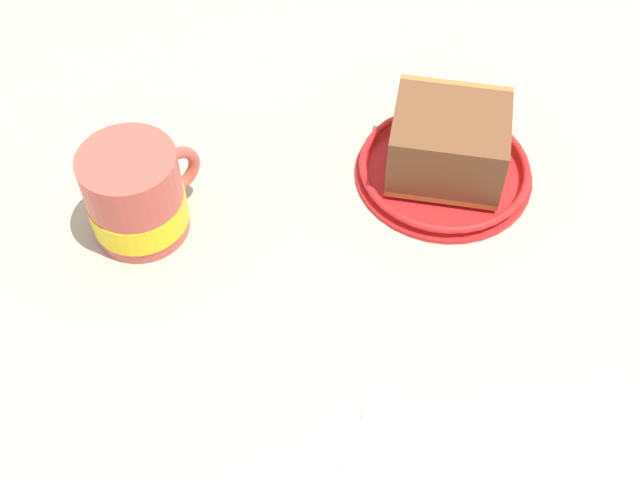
# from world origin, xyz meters

# --- Properties ---
(ground_plane) EXTENTS (1.51, 1.51, 0.04)m
(ground_plane) POSITION_xyz_m (0.00, 0.00, -0.02)
(ground_plane) COLOR tan
(small_plate) EXTENTS (0.16, 0.16, 0.02)m
(small_plate) POSITION_xyz_m (-0.12, 0.02, 0.01)
(small_plate) COLOR red
(small_plate) RESTS_ON ground_plane
(cake_slice) EXTENTS (0.13, 0.13, 0.06)m
(cake_slice) POSITION_xyz_m (-0.12, 0.02, 0.04)
(cake_slice) COLOR #9E662D
(cake_slice) RESTS_ON small_plate
(tea_mug) EXTENTS (0.10, 0.08, 0.09)m
(tea_mug) POSITION_xyz_m (0.14, -0.06, 0.04)
(tea_mug) COLOR #BF4C3F
(tea_mug) RESTS_ON ground_plane
(teaspoon) EXTENTS (0.12, 0.08, 0.01)m
(teaspoon) POSITION_xyz_m (0.08, 0.20, 0.00)
(teaspoon) COLOR silver
(teaspoon) RESTS_ON ground_plane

